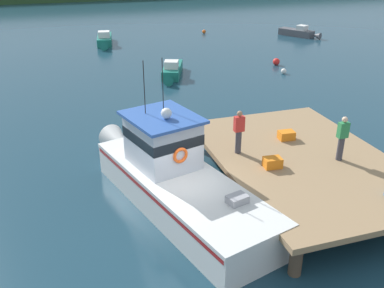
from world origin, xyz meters
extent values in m
plane|color=#193847|center=(0.00, 0.00, 0.00)|extent=(200.00, 200.00, 0.00)
cylinder|color=#4C3D2D|center=(2.20, -4.10, 0.50)|extent=(0.36, 0.36, 1.00)
cylinder|color=#4C3D2D|center=(2.20, 4.10, 0.50)|extent=(0.36, 0.36, 1.00)
cylinder|color=#4C3D2D|center=(7.40, 4.10, 0.50)|extent=(0.36, 0.36, 1.00)
cube|color=#937551|center=(4.80, 0.00, 1.10)|extent=(6.00, 9.00, 0.20)
cube|color=silver|center=(0.20, -0.10, 0.55)|extent=(4.56, 8.38, 1.10)
cone|color=silver|center=(-1.12, 4.62, 0.55)|extent=(1.54, 2.03, 1.10)
cube|color=#A31919|center=(0.20, -0.10, 1.00)|extent=(4.54, 8.23, 0.12)
cube|color=silver|center=(0.20, -0.10, 1.16)|extent=(4.60, 8.39, 0.12)
cube|color=silver|center=(-0.12, 1.05, 2.00)|extent=(2.42, 2.63, 1.80)
cube|color=black|center=(-0.12, 1.05, 2.31)|extent=(2.45, 2.66, 0.36)
cube|color=#2D56A8|center=(-0.12, 1.05, 2.95)|extent=(2.73, 2.98, 0.10)
sphere|color=white|center=(-0.04, 0.76, 3.18)|extent=(0.36, 0.36, 0.36)
cylinder|color=black|center=(-0.60, 1.44, 3.90)|extent=(0.03, 0.03, 1.80)
cylinder|color=black|center=(0.08, 1.63, 3.90)|extent=(0.03, 0.03, 1.80)
cube|color=#939399|center=(1.32, -2.07, 1.28)|extent=(0.70, 0.59, 0.36)
torus|color=orange|center=(0.57, -2.91, 1.16)|extent=(0.69, 0.69, 0.12)
torus|color=#EA5119|center=(0.18, -0.04, 2.00)|extent=(0.55, 0.24, 0.54)
cube|color=orange|center=(4.99, 1.60, 1.37)|extent=(0.63, 0.48, 0.33)
cube|color=orange|center=(3.38, -0.33, 1.37)|extent=(0.63, 0.49, 0.35)
cylinder|color=#383842|center=(5.91, -0.54, 1.63)|extent=(0.22, 0.22, 0.86)
cube|color=#287F47|center=(5.91, -0.54, 2.34)|extent=(0.36, 0.22, 0.56)
sphere|color=beige|center=(5.91, -0.54, 2.73)|extent=(0.20, 0.20, 0.20)
cylinder|color=#383842|center=(2.71, 1.08, 1.63)|extent=(0.22, 0.22, 0.86)
cube|color=red|center=(2.71, 1.08, 2.34)|extent=(0.36, 0.22, 0.56)
sphere|color=#9E7051|center=(2.71, 1.08, 2.73)|extent=(0.20, 0.20, 0.20)
cube|color=#4C4C51|center=(19.22, 25.14, 0.30)|extent=(2.57, 3.44, 0.61)
cone|color=#4C4C51|center=(20.25, 23.32, 0.30)|extent=(0.94, 1.03, 0.61)
cube|color=silver|center=(19.51, 24.63, 0.84)|extent=(1.15, 1.15, 0.46)
cube|color=#196B5B|center=(1.26, 27.26, 0.34)|extent=(1.76, 3.92, 0.69)
cone|color=#196B5B|center=(0.90, 24.92, 0.34)|extent=(0.82, 1.04, 0.69)
cube|color=silver|center=(1.16, 26.60, 0.95)|extent=(1.09, 1.08, 0.52)
cube|color=#196B5B|center=(4.30, 15.81, 0.32)|extent=(2.31, 3.68, 0.64)
cone|color=#196B5B|center=(3.51, 13.76, 0.32)|extent=(0.91, 1.05, 0.64)
cube|color=silver|center=(4.08, 15.24, 0.88)|extent=(1.15, 1.14, 0.48)
sphere|color=silver|center=(11.62, 13.69, 0.19)|extent=(0.37, 0.37, 0.37)
sphere|color=#EA5B19|center=(11.20, 29.00, 0.18)|extent=(0.37, 0.37, 0.37)
sphere|color=red|center=(12.24, 15.94, 0.25)|extent=(0.51, 0.51, 0.51)
camera|label=1|loc=(-3.32, -12.09, 8.25)|focal=40.78mm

